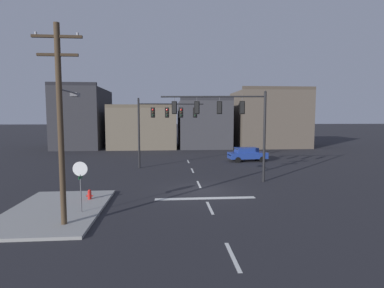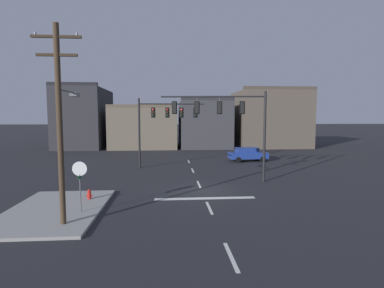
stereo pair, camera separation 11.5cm
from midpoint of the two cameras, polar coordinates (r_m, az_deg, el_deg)
The scene contains 11 objects.
ground_plane at distance 21.30m, azimuth 2.01°, elevation -8.85°, with size 400.00×400.00×0.00m, color #232328.
sidewalk_near_corner at distance 18.37m, azimuth -24.37°, elevation -11.36°, with size 5.00×8.00×0.15m, color gray.
stop_bar_paint at distance 19.38m, azimuth 2.67°, elevation -10.26°, with size 6.40×0.50×0.01m, color silver.
lane_centreline at distance 23.23m, azimuth 1.45°, elevation -7.66°, with size 0.16×26.40×0.01m.
signal_mast_near_side at distance 23.93m, azimuth 7.14°, elevation 5.24°, with size 8.23×1.20×7.20m.
signal_mast_far_side at distance 30.39m, azimuth -5.71°, elevation 4.75°, with size 6.61×0.38×7.06m.
stop_sign at distance 16.86m, azimuth -20.34°, elevation -5.45°, with size 0.76×0.64×2.83m.
car_lot_nearside at distance 35.59m, azimuth 10.63°, elevation -1.88°, with size 4.57×2.21×1.61m.
utility_pole at distance 15.14m, azimuth -23.46°, elevation 4.52°, with size 2.20×2.84×9.32m.
fire_hydrant at distance 19.62m, azimuth -18.75°, elevation -9.36°, with size 0.40×0.30×0.75m.
building_row at distance 52.17m, azimuth -1.85°, elevation 4.21°, with size 41.58×12.99×10.36m.
Camera 2 is at (-2.26, -20.54, 5.15)m, focal length 28.09 mm.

